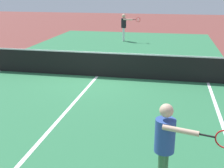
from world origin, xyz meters
TOP-DOWN VIEW (x-y plane):
  - ground_plane at (0.00, 0.00)m, footprint 60.00×60.00m
  - court_surface_inbounds at (0.00, 0.00)m, footprint 10.62×24.40m
  - line_center_service at (0.00, -3.20)m, footprint 0.10×6.40m
  - net at (0.00, 0.00)m, footprint 10.59×0.09m
  - player_near at (2.75, -6.43)m, footprint 1.11×0.70m
  - player_far at (-0.29, 8.16)m, footprint 1.23×0.47m

SIDE VIEW (x-z plane):
  - ground_plane at x=0.00m, z-range 0.00..0.00m
  - court_surface_inbounds at x=0.00m, z-range 0.00..0.00m
  - line_center_service at x=0.00m, z-range 0.00..0.01m
  - net at x=0.00m, z-range -0.04..1.03m
  - player_near at x=2.75m, z-range 0.19..1.77m
  - player_far at x=-0.29m, z-range 0.21..1.92m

